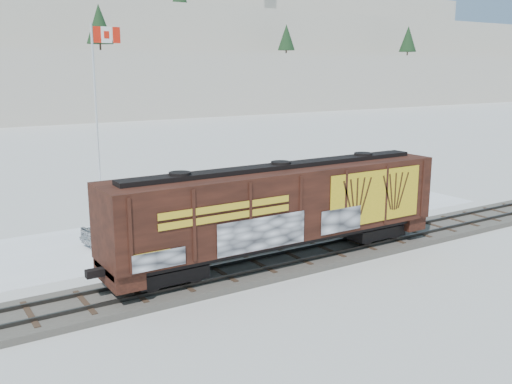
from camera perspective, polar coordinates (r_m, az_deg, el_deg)
ground at (r=26.33m, az=0.38°, el=-7.84°), size 500.00×500.00×0.00m
rail_track at (r=26.28m, az=0.38°, el=-7.54°), size 50.00×3.40×0.43m
parking_strip at (r=32.56m, az=-6.84°, el=-3.93°), size 40.00×8.00×0.03m
hopper_railcar at (r=26.09m, az=2.48°, el=-1.42°), size 16.64×3.06×4.41m
flagpole at (r=38.40m, az=-15.37°, el=4.86°), size 2.30×0.90×11.81m
car_silver at (r=31.12m, az=-13.04°, el=-3.43°), size 4.79×2.72×1.54m
car_white at (r=29.61m, az=-11.88°, el=-4.32°), size 4.45×2.18×1.40m
car_dark at (r=37.04m, az=9.99°, el=-0.99°), size 4.60×2.30×1.28m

